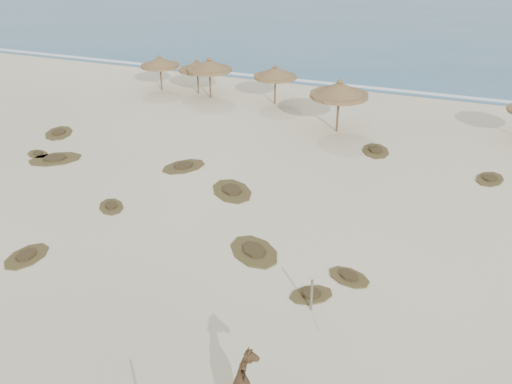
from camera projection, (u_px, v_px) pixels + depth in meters
ground at (163, 267)px, 21.07m from camera, size 160.00×160.00×0.00m
foam_line at (335, 84)px, 42.74m from camera, size 70.00×0.60×0.01m
palapa_0 at (160, 62)px, 40.52m from camera, size 3.65×3.65×2.59m
palapa_1 at (210, 66)px, 38.76m from camera, size 3.49×3.49×2.88m
palapa_2 at (197, 67)px, 39.79m from camera, size 3.23×3.23×2.49m
palapa_3 at (275, 73)px, 37.61m from camera, size 3.83×3.83×2.71m
palapa_4 at (339, 90)px, 32.72m from camera, size 4.18×4.18×3.21m
fence_post_far at (312, 295)px, 18.58m from camera, size 0.09×0.09×1.18m
scrub_1 at (55, 159)px, 29.98m from camera, size 3.23×3.10×0.16m
scrub_2 at (111, 206)px, 25.22m from camera, size 1.86×1.90×0.16m
scrub_3 at (232, 191)px, 26.61m from camera, size 3.06×3.13×0.16m
scrub_4 at (349, 277)px, 20.42m from camera, size 1.91×1.60×0.16m
scrub_6 at (59, 133)px, 33.42m from camera, size 2.44×2.80×0.16m
scrub_7 at (376, 151)px, 30.98m from camera, size 1.99×2.52×0.16m
scrub_8 at (38, 154)px, 30.57m from camera, size 1.69×1.42×0.16m
scrub_9 at (254, 251)px, 21.94m from camera, size 2.98×2.93×0.16m
scrub_10 at (490, 179)px, 27.78m from camera, size 1.72×2.18×0.16m
scrub_11 at (26, 256)px, 21.63m from camera, size 1.39×2.04×0.16m
scrub_12 at (311, 294)px, 19.49m from camera, size 1.85×1.78×0.16m
scrub_13 at (184, 166)px, 29.12m from camera, size 2.55×2.83×0.16m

